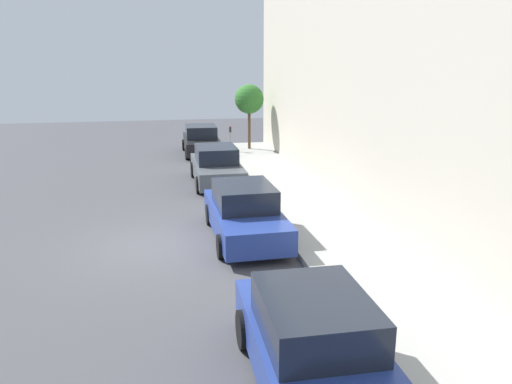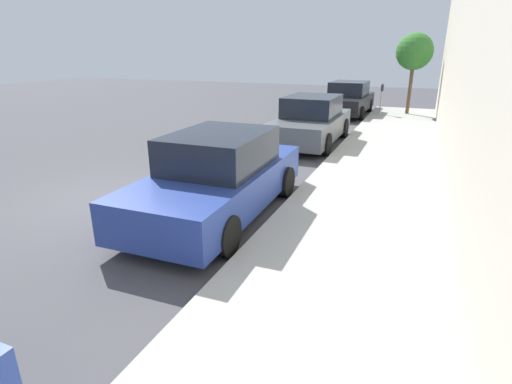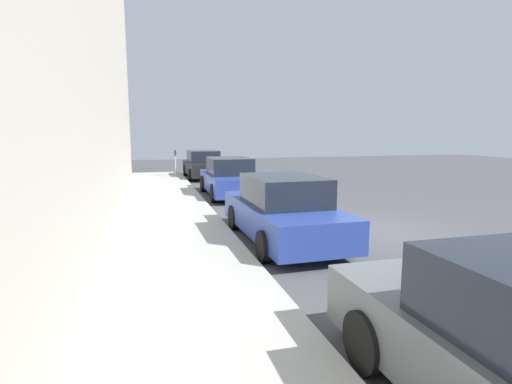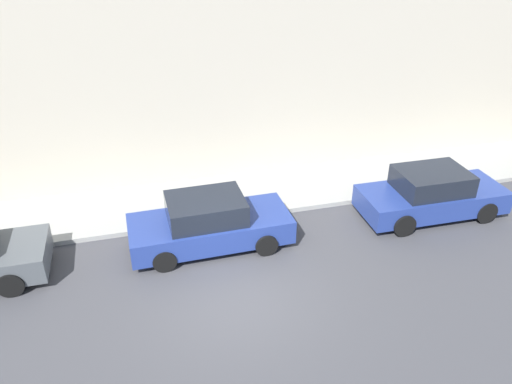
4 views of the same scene
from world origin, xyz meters
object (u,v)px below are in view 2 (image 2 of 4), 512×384
Objects in this scene: parked_sedan_third at (219,177)px; parked_sedan_fifth at (348,99)px; parked_sedan_fourth at (311,122)px; parking_meter_far at (382,95)px; street_tree at (414,52)px.

parked_sedan_third is 13.37m from parked_sedan_fifth.
parked_sedan_fifth is (-0.01, 13.37, 0.00)m from parked_sedan_third.
parked_sedan_third is 1.01× the size of parked_sedan_fourth.
parked_sedan_fourth is 6.74m from parking_meter_far.
street_tree is (2.69, 7.17, 2.13)m from parked_sedan_fourth.
parking_meter_far is (1.54, -0.26, 0.26)m from parked_sedan_fifth.
parking_meter_far is (1.53, 13.11, 0.26)m from parked_sedan_third.
street_tree reaches higher than parked_sedan_fifth.
street_tree is (2.69, 0.35, 2.13)m from parked_sedan_fifth.
street_tree is (2.68, 13.72, 2.13)m from parked_sedan_third.
parked_sedan_third is at bearing -89.94° from parked_sedan_fifth.
parked_sedan_third is 1.29× the size of street_tree.
parked_sedan_third is at bearing -101.05° from street_tree.
parking_meter_far is at bearing 83.37° from parked_sedan_third.
parked_sedan_third reaches higher than parking_meter_far.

